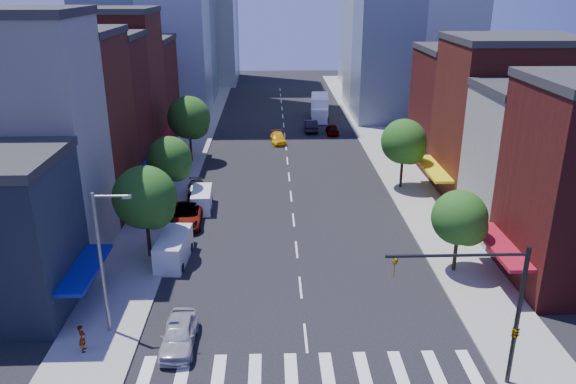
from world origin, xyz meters
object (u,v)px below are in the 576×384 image
object	(u,v)px
cargo_van_near	(173,250)
traffic_car_oncoming	(311,125)
traffic_car_far	(332,129)
parked_car_rear	(197,190)
parked_car_second	(176,245)
box_truck	(320,108)
pedestrian_near	(82,338)
pedestrian_far	(159,253)
parked_car_third	(187,215)
parked_car_front	(179,334)
taxi	(278,138)
cargo_van_far	(202,200)

from	to	relation	value
cargo_van_near	traffic_car_oncoming	distance (m)	42.39
traffic_car_oncoming	traffic_car_far	bearing A→B (deg)	147.80
parked_car_rear	traffic_car_far	xyz separation A→B (m)	(16.24, 24.01, 0.05)
parked_car_second	box_truck	xyz separation A→B (m)	(15.26, 46.79, 0.88)
parked_car_second	pedestrian_near	world-z (taller)	pedestrian_near
traffic_car_oncoming	pedestrian_near	bearing A→B (deg)	72.00
parked_car_rear	pedestrian_far	xyz separation A→B (m)	(-1.00, -14.95, 0.42)
parked_car_second	traffic_car_oncoming	xyz separation A→B (m)	(13.35, 38.93, 0.03)
box_truck	pedestrian_near	xyz separation A→B (m)	(-18.70, -59.26, -0.67)
parked_car_third	pedestrian_far	distance (m)	7.92
pedestrian_far	cargo_van_near	bearing A→B (deg)	131.31
box_truck	parked_car_front	bearing A→B (deg)	-97.83
pedestrian_near	taxi	bearing A→B (deg)	-27.14
cargo_van_near	taxi	bearing A→B (deg)	79.75
parked_car_second	pedestrian_far	bearing A→B (deg)	-113.16
parked_car_third	traffic_car_oncoming	world-z (taller)	traffic_car_oncoming
pedestrian_far	parked_car_third	bearing A→B (deg)	-175.48
parked_car_front	taxi	distance (m)	45.07
parked_car_third	traffic_car_oncoming	xyz separation A→B (m)	(13.35, 32.93, 0.01)
cargo_van_near	pedestrian_far	world-z (taller)	cargo_van_near
parked_car_front	taxi	xyz separation A→B (m)	(6.50, 44.60, -0.15)
cargo_van_far	pedestrian_far	size ratio (longest dim) A/B	2.47
pedestrian_near	cargo_van_near	bearing A→B (deg)	-29.38
parked_car_third	taxi	world-z (taller)	parked_car_third
parked_car_front	parked_car_third	bearing A→B (deg)	95.94
parked_car_second	cargo_van_far	size ratio (longest dim) A/B	1.07
parked_car_front	cargo_van_near	world-z (taller)	cargo_van_near
cargo_van_far	pedestrian_near	size ratio (longest dim) A/B	2.63
parked_car_third	parked_car_rear	distance (m)	7.09
parked_car_front	pedestrian_far	distance (m)	10.55
parked_car_second	pedestrian_far	world-z (taller)	pedestrian_far
pedestrian_far	pedestrian_near	bearing A→B (deg)	-1.17
cargo_van_near	traffic_car_oncoming	bearing A→B (deg)	75.47
cargo_van_near	traffic_car_far	size ratio (longest dim) A/B	1.29
taxi	box_truck	world-z (taller)	box_truck
parked_car_third	box_truck	bearing A→B (deg)	68.02
pedestrian_near	pedestrian_far	world-z (taller)	pedestrian_far
cargo_van_near	traffic_car_far	distance (m)	41.70
cargo_van_near	cargo_van_far	bearing A→B (deg)	88.72
cargo_van_far	taxi	distance (m)	24.38
parked_car_front	traffic_car_far	xyz separation A→B (m)	(14.24, 49.08, -0.13)
pedestrian_near	parked_car_front	bearing A→B (deg)	-97.07
parked_car_third	pedestrian_near	world-z (taller)	pedestrian_near
parked_car_third	pedestrian_near	distance (m)	18.79
box_truck	parked_car_rear	bearing A→B (deg)	-109.48
cargo_van_far	traffic_car_far	distance (m)	31.60
traffic_car_oncoming	box_truck	size ratio (longest dim) A/B	0.56
parked_car_rear	pedestrian_near	xyz separation A→B (m)	(-3.44, -25.56, 0.36)
traffic_car_oncoming	parked_car_second	bearing A→B (deg)	71.16
parked_car_front	parked_car_second	xyz separation A→B (m)	(-2.00, 11.97, -0.03)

